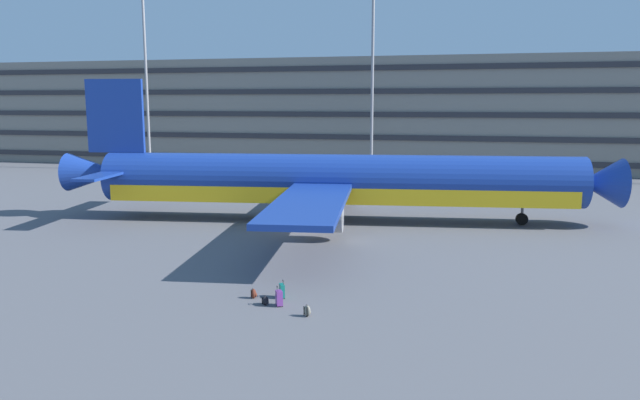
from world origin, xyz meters
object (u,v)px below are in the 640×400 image
(suitcase_upright, at_px, (279,298))
(suitcase_scuffed, at_px, (282,291))
(airliner, at_px, (333,182))
(backpack_teal, at_px, (254,294))
(backpack_laid_flat, at_px, (265,301))
(backpack_orange, at_px, (307,311))

(suitcase_upright, xyz_separation_m, suitcase_scuffed, (-0.21, 1.13, -0.02))
(airliner, distance_m, suitcase_upright, 20.64)
(backpack_teal, xyz_separation_m, backpack_laid_flat, (0.85, -0.79, -0.03))
(suitcase_upright, height_order, suitcase_scuffed, suitcase_upright)
(backpack_laid_flat, bearing_deg, suitcase_scuffed, 68.99)
(airliner, distance_m, suitcase_scuffed, 19.50)
(suitcase_upright, relative_size, backpack_teal, 1.79)
(backpack_orange, xyz_separation_m, backpack_laid_flat, (-2.27, 0.99, -0.04))
(suitcase_upright, distance_m, backpack_laid_flat, 0.68)
(suitcase_upright, xyz_separation_m, backpack_orange, (1.61, -1.02, -0.14))
(suitcase_upright, bearing_deg, airliner, 95.28)
(suitcase_upright, xyz_separation_m, backpack_laid_flat, (-0.66, -0.03, -0.18))
(backpack_teal, bearing_deg, suitcase_scuffed, 15.87)
(suitcase_upright, height_order, backpack_orange, suitcase_upright)
(airliner, bearing_deg, backpack_teal, -88.91)
(backpack_laid_flat, bearing_deg, backpack_teal, 137.08)
(backpack_laid_flat, bearing_deg, backpack_orange, -23.65)
(suitcase_upright, relative_size, backpack_laid_flat, 1.99)
(backpack_orange, relative_size, backpack_laid_flat, 1.17)
(airliner, bearing_deg, suitcase_upright, -84.72)
(backpack_orange, distance_m, backpack_teal, 3.59)
(backpack_orange, xyz_separation_m, backpack_teal, (-3.12, 1.79, -0.01))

